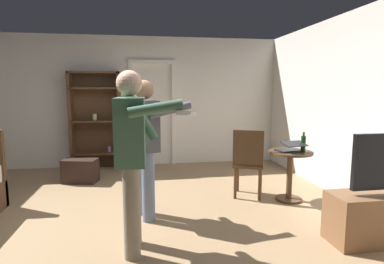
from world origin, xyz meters
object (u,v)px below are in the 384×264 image
Objects in this scene: wooden_chair at (248,160)px; suitcase_dark at (80,171)px; laptop at (291,148)px; side_table at (290,168)px; bottle_on_table at (303,144)px; person_striped_shirt at (146,140)px; person_blue_shirt at (132,148)px; bookshelf at (96,117)px.

suitcase_dark is (-2.52, 1.17, -0.35)m from wooden_chair.
wooden_chair reaches higher than laptop.
side_table reaches higher than suitcase_dark.
wooden_chair reaches higher than bottle_on_table.
side_table is 2.05m from person_striped_shirt.
person_striped_shirt is (0.14, 0.80, -0.05)m from person_blue_shirt.
suitcase_dark is (-3.03, 1.41, -0.56)m from laptop.
person_blue_shirt is 3.13× the size of suitcase_dark.
bookshelf is 3.43× the size of suitcase_dark.
person_blue_shirt reaches higher than laptop.
bottle_on_table is at bearing -12.85° from laptop.
bottle_on_table is (0.16, -0.04, 0.06)m from laptop.
person_blue_shirt reaches higher than bottle_on_table.
wooden_chair reaches higher than suitcase_dark.
suitcase_dark is at bearing 123.12° from person_striped_shirt.
bottle_on_table reaches higher than laptop.
bookshelf reaches higher than bottle_on_table.
person_blue_shirt is 1.04× the size of person_striped_shirt.
person_striped_shirt is 3.02× the size of suitcase_dark.
person_striped_shirt is (-1.95, -0.24, 0.20)m from laptop.
wooden_chair is 1.57m from person_striped_shirt.
wooden_chair is at bearing 38.93° from person_blue_shirt.
wooden_chair is 0.60× the size of person_striped_shirt.
wooden_chair is at bearing 18.50° from person_striped_shirt.
laptop is at bearing -118.86° from side_table.
bottle_on_table is at bearing -11.19° from suitcase_dark.
wooden_chair is (2.36, -2.11, -0.47)m from bookshelf.
person_striped_shirt is (-2.12, -0.20, 0.13)m from bottle_on_table.
person_blue_shirt is (0.78, -3.39, -0.01)m from bookshelf.
side_table is 2.55× the size of bottle_on_table.
person_blue_shirt is at bearing -152.96° from side_table.
side_table is 0.38m from bottle_on_table.
bookshelf is at bearing 109.47° from person_striped_shirt.
laptop is at bearing -39.34° from bookshelf.
laptop is 0.60m from wooden_chair.
suitcase_dark is at bearing 155.63° from bottle_on_table.
person_striped_shirt is at bearing -174.47° from bottle_on_table.
wooden_chair is at bearing -11.73° from suitcase_dark.
wooden_chair is (-0.51, 0.24, -0.21)m from laptop.
person_blue_shirt is at bearing -55.89° from suitcase_dark.
side_table is at bearing 150.26° from bottle_on_table.
side_table is (2.89, -2.31, -0.55)m from bookshelf.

